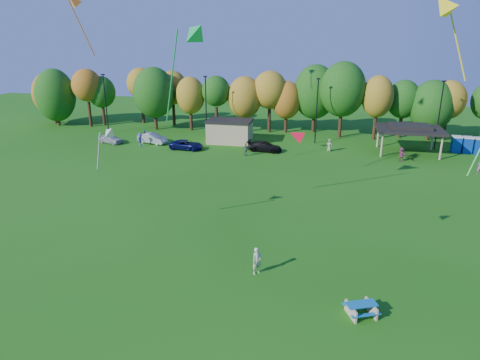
% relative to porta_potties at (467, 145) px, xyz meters
% --- Properties ---
extents(ground, '(160.00, 160.00, 0.00)m').
position_rel_porta_potties_xyz_m(ground, '(-21.61, -38.52, -1.10)').
color(ground, '#19600F').
rests_on(ground, ground).
extents(tree_line, '(93.57, 10.55, 11.15)m').
position_rel_porta_potties_xyz_m(tree_line, '(-22.64, 6.99, 4.82)').
color(tree_line, black).
rests_on(tree_line, ground).
extents(lamp_posts, '(64.50, 0.25, 9.09)m').
position_rel_porta_potties_xyz_m(lamp_posts, '(-19.61, 1.48, 3.80)').
color(lamp_posts, black).
rests_on(lamp_posts, ground).
extents(utility_building, '(6.30, 4.30, 3.25)m').
position_rel_porta_potties_xyz_m(utility_building, '(-31.61, -0.52, 0.54)').
color(utility_building, tan).
rests_on(utility_building, ground).
extents(pavilion, '(8.20, 6.20, 3.77)m').
position_rel_porta_potties_xyz_m(pavilion, '(-7.61, -1.52, 2.13)').
color(pavilion, tan).
rests_on(pavilion, ground).
extents(porta_potties, '(3.75, 1.58, 2.18)m').
position_rel_porta_potties_xyz_m(porta_potties, '(0.00, 0.00, 0.00)').
color(porta_potties, '#0C379C').
rests_on(porta_potties, ground).
extents(picnic_table, '(2.11, 1.96, 0.73)m').
position_rel_porta_potties_xyz_m(picnic_table, '(-15.54, -38.01, -0.67)').
color(picnic_table, tan).
rests_on(picnic_table, ground).
extents(kite_flyer, '(0.78, 0.78, 1.83)m').
position_rel_porta_potties_xyz_m(kite_flyer, '(-21.89, -34.87, -0.18)').
color(kite_flyer, beige).
rests_on(kite_flyer, ground).
extents(car_a, '(4.14, 2.73, 1.31)m').
position_rel_porta_potties_xyz_m(car_a, '(-48.16, -4.41, -0.44)').
color(car_a, '#BDBDBD').
rests_on(car_a, ground).
extents(car_b, '(4.68, 2.71, 1.46)m').
position_rel_porta_potties_xyz_m(car_b, '(-42.23, -3.35, -0.37)').
color(car_b, '#ADADB2').
rests_on(car_b, ground).
extents(car_c, '(4.67, 2.37, 1.26)m').
position_rel_porta_potties_xyz_m(car_c, '(-36.44, -5.61, -0.47)').
color(car_c, '#0B0F47').
rests_on(car_c, ground).
extents(car_d, '(4.79, 2.43, 1.33)m').
position_rel_porta_potties_xyz_m(car_d, '(-25.98, -4.45, -0.43)').
color(car_d, black).
rests_on(car_d, ground).
extents(far_person_0, '(1.16, 1.68, 1.74)m').
position_rel_porta_potties_xyz_m(far_person_0, '(-8.90, -5.63, -0.23)').
color(far_person_0, '#973F67').
rests_on(far_person_0, ground).
extents(far_person_1, '(0.71, 0.56, 1.71)m').
position_rel_porta_potties_xyz_m(far_person_1, '(-1.23, -9.43, -0.24)').
color(far_person_1, '#A14C95').
rests_on(far_person_1, ground).
extents(far_person_2, '(1.00, 0.49, 1.65)m').
position_rel_porta_potties_xyz_m(far_person_2, '(-27.98, -7.18, -0.27)').
color(far_person_2, '#547C4C').
rests_on(far_person_2, ground).
extents(far_person_3, '(0.90, 0.75, 1.69)m').
position_rel_porta_potties_xyz_m(far_person_3, '(-43.73, -2.75, -0.25)').
color(far_person_3, '#4B469A').
rests_on(far_person_3, ground).
extents(far_person_4, '(0.96, 0.82, 1.66)m').
position_rel_porta_potties_xyz_m(far_person_4, '(-17.56, -2.69, -0.27)').
color(far_person_4, gray).
rests_on(far_person_4, ground).
extents(far_person_5, '(1.23, 1.36, 1.83)m').
position_rel_porta_potties_xyz_m(far_person_5, '(-43.19, -5.27, -0.18)').
color(far_person_5, '#4F49A0').
rests_on(far_person_5, ground).
extents(kite_3, '(1.26, 1.08, 1.12)m').
position_rel_porta_potties_xyz_m(kite_3, '(-19.78, -34.80, 8.12)').
color(kite_3, red).
extents(kite_6, '(3.83, 3.65, 7.55)m').
position_rel_porta_potties_xyz_m(kite_6, '(-27.55, -28.09, 13.78)').
color(kite_6, green).
extents(kite_7, '(2.82, 2.57, 5.39)m').
position_rel_porta_potties_xyz_m(kite_7, '(-40.50, -22.35, 16.35)').
color(kite_7, orange).
extents(kite_10, '(3.28, 2.28, 5.54)m').
position_rel_porta_potties_xyz_m(kite_10, '(-11.49, -28.56, 15.31)').
color(kite_10, yellow).
extents(kite_15, '(1.94, 1.57, 3.35)m').
position_rel_porta_potties_xyz_m(kite_15, '(-32.95, -31.98, 7.11)').
color(kite_15, '#B3B3B3').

